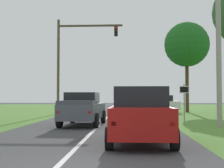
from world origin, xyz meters
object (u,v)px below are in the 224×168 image
utility_pole_right (219,36)px  red_suv_near (140,114)px  pickup_truck_lead (83,109)px  traffic_light (73,53)px  crossing_suv_far (156,104)px  oak_tree_right (187,45)px  keep_moving_sign (184,98)px

utility_pole_right → red_suv_near: bearing=-127.2°
pickup_truck_lead → traffic_light: traffic_light is taller
traffic_light → crossing_suv_far: size_ratio=1.89×
red_suv_near → pickup_truck_lead: red_suv_near is taller
oak_tree_right → utility_pole_right: utility_pole_right is taller
red_suv_near → traffic_light: bearing=107.7°
red_suv_near → traffic_light: 18.81m
utility_pole_right → crossing_suv_far: bearing=98.6°
traffic_light → utility_pole_right: 15.25m
crossing_suv_far → keep_moving_sign: bearing=-86.5°
keep_moving_sign → crossing_suv_far: size_ratio=0.52×
traffic_light → oak_tree_right: size_ratio=0.94×
keep_moving_sign → red_suv_near: bearing=-110.0°
crossing_suv_far → oak_tree_right: bearing=22.4°
oak_tree_right → utility_pole_right: bearing=-94.5°
traffic_light → crossing_suv_far: 9.59m
keep_moving_sign → oak_tree_right: 14.37m
keep_moving_sign → crossing_suv_far: keep_moving_sign is taller
red_suv_near → traffic_light: traffic_light is taller
oak_tree_right → pickup_truck_lead: bearing=-120.4°
keep_moving_sign → oak_tree_right: size_ratio=0.26×
crossing_suv_far → utility_pole_right: 14.84m
pickup_truck_lead → keep_moving_sign: keep_moving_sign is taller
keep_moving_sign → utility_pole_right: utility_pole_right is taller
keep_moving_sign → oak_tree_right: bearing=78.5°
crossing_suv_far → pickup_truck_lead: bearing=-111.7°
oak_tree_right → utility_pole_right: 15.70m
pickup_truck_lead → traffic_light: 12.08m
red_suv_near → keep_moving_sign: size_ratio=1.84×
pickup_truck_lead → crossing_suv_far: (5.36, 13.50, -0.03)m
red_suv_near → crossing_suv_far: bearing=83.3°
red_suv_near → oak_tree_right: oak_tree_right is taller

